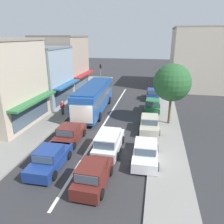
# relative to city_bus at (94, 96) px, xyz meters

# --- Properties ---
(ground_plane) EXTENTS (140.00, 140.00, 0.00)m
(ground_plane) POSITION_rel_city_bus_xyz_m (2.04, -5.84, -1.88)
(ground_plane) COLOR #2D2D30
(lane_centre_line) EXTENTS (0.20, 28.00, 0.01)m
(lane_centre_line) POSITION_rel_city_bus_xyz_m (2.04, -1.84, -1.88)
(lane_centre_line) COLOR silver
(lane_centre_line) RESTS_ON ground
(sidewalk_left) EXTENTS (5.20, 44.00, 0.14)m
(sidewalk_left) POSITION_rel_city_bus_xyz_m (-4.76, 0.16, -1.81)
(sidewalk_left) COLOR gray
(sidewalk_left) RESTS_ON ground
(kerb_right) EXTENTS (2.80, 44.00, 0.12)m
(kerb_right) POSITION_rel_city_bus_xyz_m (8.24, 0.16, -1.82)
(kerb_right) COLOR gray
(kerb_right) RESTS_ON ground
(shopfront_mid_block) EXTENTS (8.25, 7.04, 7.33)m
(shopfront_mid_block) POSITION_rel_city_bus_xyz_m (-8.13, 2.00, 1.78)
(shopfront_mid_block) COLOR #84939E
(shopfront_mid_block) RESTS_ON ground
(shopfront_far_end) EXTENTS (7.72, 8.11, 8.64)m
(shopfront_far_end) POSITION_rel_city_bus_xyz_m (-8.14, 9.72, 2.43)
(shopfront_far_end) COLOR gray
(shopfront_far_end) RESTS_ON ground
(building_right_far) EXTENTS (9.32, 10.41, 9.94)m
(building_right_far) POSITION_rel_city_bus_xyz_m (13.53, 15.80, 3.08)
(building_right_far) COLOR beige
(building_right_far) RESTS_ON ground
(city_bus) EXTENTS (3.09, 10.96, 3.23)m
(city_bus) POSITION_rel_city_bus_xyz_m (0.00, 0.00, 0.00)
(city_bus) COLOR #1E4C99
(city_bus) RESTS_ON ground
(hatchback_behind_bus_mid) EXTENTS (1.90, 3.74, 1.54)m
(hatchback_behind_bus_mid) POSITION_rel_city_bus_xyz_m (3.67, -13.23, -1.17)
(hatchback_behind_bus_mid) COLOR #561E19
(hatchback_behind_bus_mid) RESTS_ON ground
(sedan_queue_far_back) EXTENTS (1.94, 4.22, 1.47)m
(sedan_queue_far_back) POSITION_rel_city_bus_xyz_m (0.25, -11.99, -1.22)
(sedan_queue_far_back) COLOR navy
(sedan_queue_far_back) RESTS_ON ground
(sedan_adjacent_lane_trail) EXTENTS (1.90, 4.20, 1.47)m
(sedan_adjacent_lane_trail) POSITION_rel_city_bus_xyz_m (0.07, -8.04, -1.22)
(sedan_adjacent_lane_trail) COLOR #561E19
(sedan_adjacent_lane_trail) RESTS_ON ground
(wagon_behind_bus_near) EXTENTS (1.94, 4.50, 1.58)m
(wagon_behind_bus_near) POSITION_rel_city_bus_xyz_m (3.70, -8.90, -1.14)
(wagon_behind_bus_near) COLOR silver
(wagon_behind_bus_near) RESTS_ON ground
(parked_sedan_kerb_front) EXTENTS (1.97, 4.24, 1.47)m
(parked_sedan_kerb_front) POSITION_rel_city_bus_xyz_m (6.60, -9.75, -1.22)
(parked_sedan_kerb_front) COLOR silver
(parked_sedan_kerb_front) RESTS_ON ground
(parked_sedan_kerb_second) EXTENTS (2.01, 4.26, 1.47)m
(parked_sedan_kerb_second) POSITION_rel_city_bus_xyz_m (6.67, -4.26, -1.22)
(parked_sedan_kerb_second) COLOR #B7B29E
(parked_sedan_kerb_second) RESTS_ON ground
(parked_hatchback_kerb_third) EXTENTS (1.88, 3.73, 1.54)m
(parked_hatchback_kerb_third) POSITION_rel_city_bus_xyz_m (6.78, 1.36, -1.17)
(parked_hatchback_kerb_third) COLOR #1E6638
(parked_hatchback_kerb_third) RESTS_ON ground
(parked_hatchback_kerb_rear) EXTENTS (1.82, 3.70, 1.54)m
(parked_hatchback_kerb_rear) POSITION_rel_city_bus_xyz_m (6.70, 6.71, -1.17)
(parked_hatchback_kerb_rear) COLOR navy
(parked_hatchback_kerb_rear) RESTS_ON ground
(traffic_light_downstreet) EXTENTS (0.33, 0.24, 4.20)m
(traffic_light_downstreet) POSITION_rel_city_bus_xyz_m (-2.08, 11.36, 0.97)
(traffic_light_downstreet) COLOR gray
(traffic_light_downstreet) RESTS_ON ground
(street_tree_right) EXTENTS (3.64, 3.64, 6.15)m
(street_tree_right) POSITION_rel_city_bus_xyz_m (8.55, -2.36, 2.44)
(street_tree_right) COLOR brown
(street_tree_right) RESTS_ON ground
(pedestrian_with_handbag_near) EXTENTS (0.65, 0.34, 1.63)m
(pedestrian_with_handbag_near) POSITION_rel_city_bus_xyz_m (-2.64, 2.66, -0.81)
(pedestrian_with_handbag_near) COLOR #232838
(pedestrian_with_handbag_near) RESTS_ON sidewalk_left
(pedestrian_browsing_midblock) EXTENTS (0.38, 0.49, 1.63)m
(pedestrian_browsing_midblock) POSITION_rel_city_bus_xyz_m (-3.07, -2.23, -0.81)
(pedestrian_browsing_midblock) COLOR #333338
(pedestrian_browsing_midblock) RESTS_ON sidewalk_left
(pedestrian_far_walker) EXTENTS (0.35, 0.52, 1.63)m
(pedestrian_far_walker) POSITION_rel_city_bus_xyz_m (-2.59, 4.65, -0.81)
(pedestrian_far_walker) COLOR #4C4742
(pedestrian_far_walker) RESTS_ON sidewalk_left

